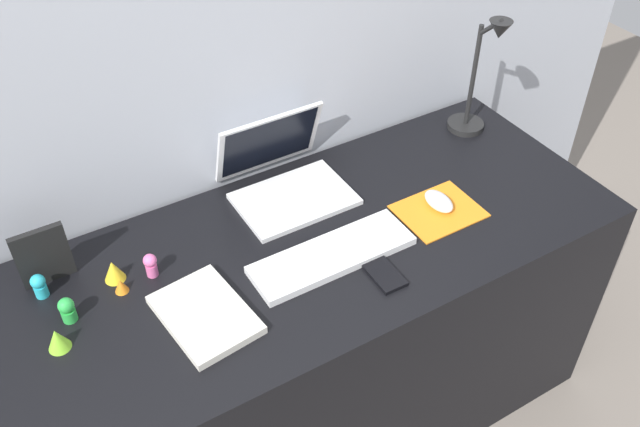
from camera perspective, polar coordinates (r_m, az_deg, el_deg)
ground_plane at (r=2.29m, az=-0.31°, el=-16.04°), size 6.00×6.00×0.00m
back_wall at (r=1.93m, az=-5.97°, el=5.32°), size 2.79×0.05×1.60m
desk at (r=1.99m, az=-0.35°, el=-10.21°), size 1.59×0.65×0.74m
laptop at (r=1.85m, az=-3.09°, el=3.33°), size 0.30×0.28×0.21m
keyboard at (r=1.67m, az=1.02°, el=-3.46°), size 0.41×0.13×0.02m
mousepad at (r=1.83m, az=9.79°, el=0.21°), size 0.21×0.17×0.00m
mouse at (r=1.83m, az=9.80°, el=1.01°), size 0.06×0.10×0.03m
cell_phone at (r=1.64m, az=5.15°, el=-4.84°), size 0.07×0.13×0.01m
desk_lamp at (r=2.05m, az=13.11°, el=10.73°), size 0.11×0.16×0.38m
notebook_pad at (r=1.56m, az=-9.47°, el=-8.24°), size 0.20×0.26×0.02m
picture_frame at (r=1.70m, az=-21.93°, el=-3.28°), size 0.12×0.02×0.15m
toy_figurine_orange at (r=1.65m, az=-16.15°, el=-5.75°), size 0.03×0.03×0.04m
toy_figurine_yellow at (r=1.68m, az=-16.71°, el=-4.54°), size 0.05×0.05×0.05m
toy_figurine_lime at (r=1.58m, az=-20.91°, el=-9.65°), size 0.05×0.05×0.05m
toy_figurine_pink at (r=1.66m, az=-13.83°, el=-4.11°), size 0.03×0.03×0.06m
toy_figurine_green at (r=1.62m, az=-20.17°, el=-7.46°), size 0.04×0.04×0.06m
toy_figurine_cyan at (r=1.69m, az=-22.21°, el=-5.52°), size 0.03×0.03×0.06m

